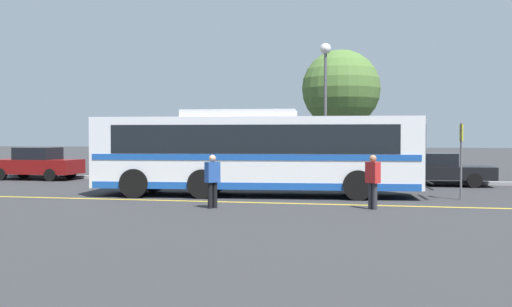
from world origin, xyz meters
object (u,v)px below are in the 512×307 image
street_lamp (325,81)px  tree_0 (341,89)px  parked_car_0 (37,164)px  bus_stop_sign (461,151)px  parked_car_2 (278,169)px  parked_car_1 (148,165)px  transit_bus (256,151)px  pedestrian_2 (373,179)px  pedestrian_1 (212,178)px  parked_car_3 (433,169)px

street_lamp → tree_0: bearing=79.0°
parked_car_0 → bus_stop_sign: bus_stop_sign is taller
parked_car_2 → bus_stop_sign: (7.17, -5.51, 0.94)m
bus_stop_sign → parked_car_1: bearing=-118.6°
parked_car_0 → bus_stop_sign: size_ratio=1.68×
transit_bus → parked_car_0: (-12.37, 5.77, -0.80)m
street_lamp → pedestrian_2: bearing=-77.1°
parked_car_2 → pedestrian_2: pedestrian_2 is taller
parked_car_1 → pedestrian_1: size_ratio=2.58×
parked_car_2 → pedestrian_1: bearing=2.2°
transit_bus → tree_0: 10.89m
parked_car_1 → tree_0: size_ratio=0.61×
parked_car_0 → tree_0: tree_0 is taller
bus_stop_sign → street_lamp: (-5.27, 7.44, 3.14)m
parked_car_0 → pedestrian_2: bearing=-118.5°
parked_car_2 → pedestrian_2: 9.89m
parked_car_3 → parked_car_0: bearing=-91.2°
pedestrian_2 → bus_stop_sign: (2.80, 3.35, 0.73)m
parked_car_3 → tree_0: tree_0 is taller
parked_car_0 → parked_car_3: size_ratio=0.87×
parked_car_1 → transit_bus: bearing=-130.8°
parked_car_1 → parked_car_3: bearing=-87.9°
parked_car_0 → pedestrian_2: parked_car_0 is taller
parked_car_3 → pedestrian_1: pedestrian_1 is taller
parked_car_3 → pedestrian_2: pedestrian_2 is taller
transit_bus → parked_car_3: bearing=126.8°
transit_bus → street_lamp: 8.37m
parked_car_0 → pedestrian_1: 15.40m
transit_bus → parked_car_0: 13.68m
parked_car_0 → pedestrian_1: parked_car_0 is taller
parked_car_3 → bus_stop_sign: 6.00m
transit_bus → pedestrian_2: bearing=46.2°
tree_0 → parked_car_0: bearing=-163.0°
pedestrian_2 → street_lamp: street_lamp is taller
parked_car_2 → pedestrian_2: bearing=29.8°
parked_car_1 → pedestrian_1: bearing=-147.3°
transit_bus → parked_car_0: transit_bus is taller
parked_car_2 → street_lamp: street_lamp is taller
parked_car_0 → pedestrian_1: (11.95, -9.72, 0.10)m
pedestrian_1 → street_lamp: bearing=-151.5°
parked_car_1 → parked_car_3: size_ratio=0.82×
parked_car_2 → street_lamp: bearing=138.8°
parked_car_1 → tree_0: tree_0 is taller
parked_car_2 → street_lamp: size_ratio=0.62×
parked_car_2 → parked_car_3: bearing=97.0°
parked_car_3 → bus_stop_sign: size_ratio=1.93×
parked_car_0 → tree_0: (14.60, 4.47, 3.78)m
pedestrian_2 → street_lamp: size_ratio=0.24×
street_lamp → tree_0: tree_0 is taller
parked_car_1 → parked_car_2: (6.26, -0.09, -0.10)m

